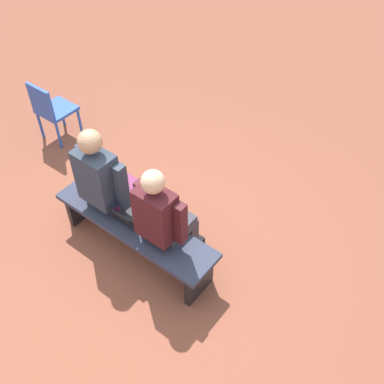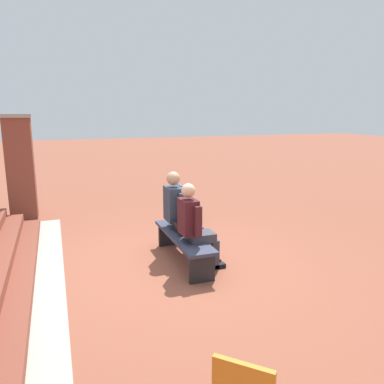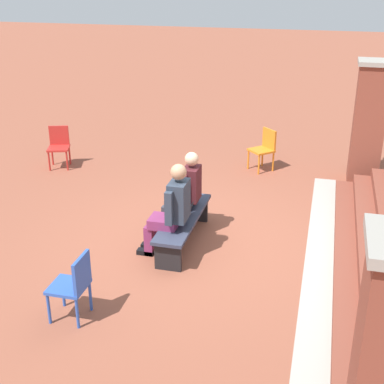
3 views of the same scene
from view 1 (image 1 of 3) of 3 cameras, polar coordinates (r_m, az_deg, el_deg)
ground_plane at (r=4.64m, az=-7.80°, el=-9.42°), size 60.00×60.00×0.00m
bench at (r=4.48m, az=-7.29°, el=-4.67°), size 1.80×0.44×0.45m
person_student at (r=4.07m, az=-3.55°, el=-3.15°), size 0.54×0.68×1.34m
person_adult at (r=4.43m, az=-10.68°, el=1.46°), size 0.58×0.73×1.40m
laptop at (r=4.39m, az=-8.18°, el=-3.13°), size 0.32×0.29×0.21m
plastic_chair_near_bench_left at (r=6.03m, az=-17.49°, el=10.10°), size 0.42×0.42×0.84m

